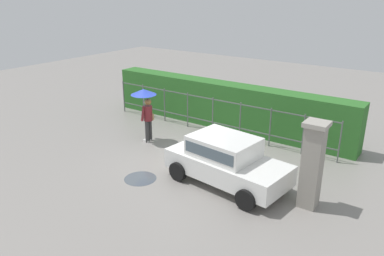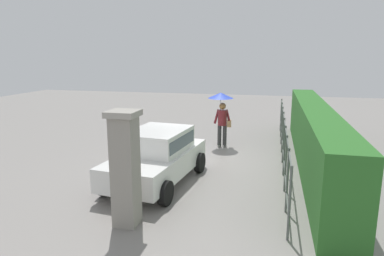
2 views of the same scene
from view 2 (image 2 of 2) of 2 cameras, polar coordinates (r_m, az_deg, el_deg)
The scene contains 7 objects.
ground_plane at distance 11.64m, azimuth 0.35°, elevation -5.47°, with size 40.00×40.00×0.00m, color gray.
car at distance 9.61m, azimuth -5.76°, elevation -4.32°, with size 3.89×2.21×1.48m.
pedestrian at distance 13.18m, azimuth 4.91°, elevation 3.43°, with size 0.96×0.96×2.09m.
gate_pillar at distance 7.21m, azimuth -10.92°, elevation -6.46°, with size 0.60×0.60×2.42m.
fence_section at distance 11.66m, azimuth 14.85°, elevation -1.64°, with size 10.09×0.05×1.50m.
hedge_row at distance 11.70m, azimuth 19.42°, elevation -1.26°, with size 11.04×0.90×1.90m, color #2D6B28.
puddle_near at distance 12.34m, azimuth -7.92°, elevation -4.57°, with size 1.01×1.01×0.00m, color #4C545B.
Camera 2 is at (10.82, 2.47, 3.50)m, focal length 32.38 mm.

